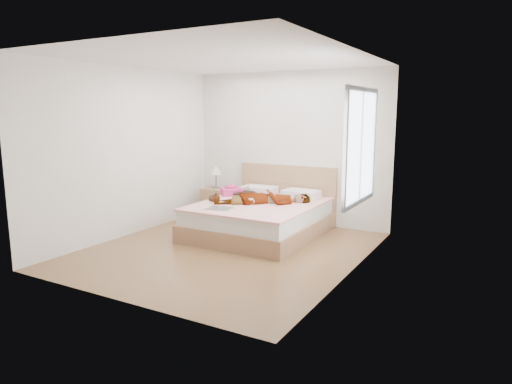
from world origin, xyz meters
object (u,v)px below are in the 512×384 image
towel (231,191)px  magazine (219,208)px  plush_toy (214,198)px  phone (248,186)px  bed (262,216)px  nightstand (216,200)px  coffee_mug (251,201)px  woman (263,196)px

towel → magazine: towel is taller
plush_toy → phone: bearing=74.1°
bed → nightstand: (-1.27, 0.59, 0.04)m
coffee_mug → towel: bearing=141.8°
magazine → plush_toy: (-0.38, 0.42, 0.05)m
bed → coffee_mug: (-0.06, -0.25, 0.29)m
coffee_mug → nightstand: nightstand is taller
plush_toy → nightstand: 1.13m
woman → towel: size_ratio=3.44×
phone → coffee_mug: phone is taller
phone → nightstand: nightstand is taller
woman → towel: (-0.78, 0.32, -0.03)m
plush_toy → nightstand: size_ratio=0.23×
towel → nightstand: size_ratio=0.46×
bed → coffee_mug: bed is taller
woman → nightstand: bearing=-146.9°
woman → nightstand: nightstand is taller
phone → magazine: (0.17, -1.14, -0.16)m
towel → plush_toy: towel is taller
towel → magazine: 1.15m
phone → plush_toy: 0.76m
plush_toy → nightstand: bearing=122.6°
phone → magazine: 1.16m
woman → plush_toy: bearing=-97.4°
bed → coffee_mug: 0.39m
magazine → coffee_mug: (0.24, 0.51, 0.04)m
phone → woman: bearing=-70.4°
coffee_mug → bed: bearing=77.6°
coffee_mug → plush_toy: size_ratio=0.62×
towel → magazine: bearing=-66.6°
woman → coffee_mug: woman is taller
bed → plush_toy: bed is taller
coffee_mug → plush_toy: plush_toy is taller
woman → towel: 0.85m
towel → woman: bearing=-22.3°
woman → magazine: woman is taller
phone → nightstand: bearing=133.5°
magazine → nightstand: 1.67m
bed → nightstand: size_ratio=2.18×
bed → magazine: bearing=-111.5°
bed → magazine: bed is taller
bed → nightstand: bed is taller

